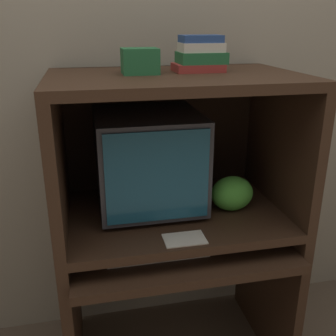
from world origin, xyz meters
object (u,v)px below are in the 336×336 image
at_px(snack_bag, 232,193).
at_px(book_stack, 200,55).
at_px(keyboard, 156,249).
at_px(mouse, 222,243).
at_px(crt_monitor, 148,160).
at_px(storage_box, 140,61).

bearing_deg(snack_bag, book_stack, 141.35).
distance_m(keyboard, mouse, 0.26).
distance_m(crt_monitor, book_stack, 0.46).
bearing_deg(storage_box, mouse, -33.59).
bearing_deg(snack_bag, mouse, -122.99).
relative_size(crt_monitor, storage_box, 3.26).
relative_size(mouse, snack_bag, 0.40).
height_order(keyboard, mouse, mouse).
xyz_separation_m(crt_monitor, snack_bag, (0.33, -0.11, -0.13)).
bearing_deg(book_stack, keyboard, -136.28).
xyz_separation_m(snack_bag, book_stack, (-0.12, 0.10, 0.55)).
bearing_deg(book_stack, crt_monitor, 177.67).
bearing_deg(crt_monitor, book_stack, -2.33).
height_order(keyboard, book_stack, book_stack).
bearing_deg(mouse, keyboard, 176.95).
height_order(crt_monitor, snack_bag, crt_monitor).
bearing_deg(storage_box, book_stack, 7.84).
relative_size(keyboard, storage_box, 2.95).
relative_size(snack_bag, book_stack, 0.91).
xyz_separation_m(crt_monitor, mouse, (0.25, -0.23, -0.29)).
relative_size(crt_monitor, snack_bag, 2.42).
relative_size(crt_monitor, book_stack, 2.19).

